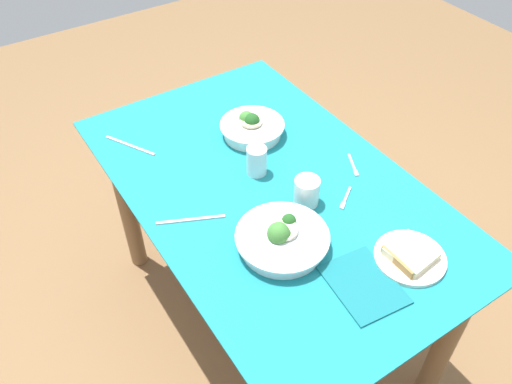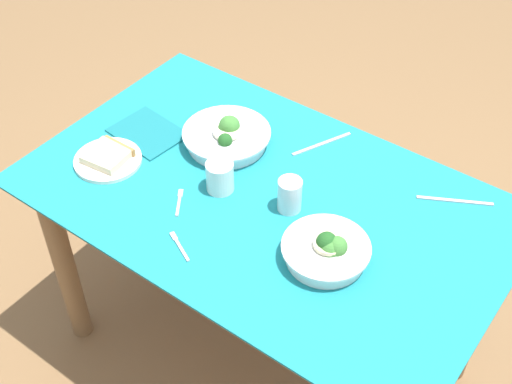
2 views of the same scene
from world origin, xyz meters
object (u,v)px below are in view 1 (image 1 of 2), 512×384
object	(u,v)px
fork_by_far_bowl	(353,166)
broccoli_bowl_near	(282,239)
table_knife_left	(191,220)
fork_by_near_bowl	(345,199)
water_glass_center	(257,161)
broccoli_bowl_far	(252,127)
table_knife_right	(130,145)
bread_side_plate	(410,256)
water_glass_side	(307,192)
napkin_folded_upper	(363,284)

from	to	relation	value
fork_by_far_bowl	broccoli_bowl_near	bearing A→B (deg)	-42.77
table_knife_left	fork_by_near_bowl	bearing A→B (deg)	1.90
water_glass_center	fork_by_near_bowl	world-z (taller)	water_glass_center
table_knife_left	broccoli_bowl_far	bearing A→B (deg)	58.12
fork_by_near_bowl	table_knife_right	bearing A→B (deg)	-87.82
table_knife_right	bread_side_plate	bearing A→B (deg)	-1.59
broccoli_bowl_far	table_knife_right	world-z (taller)	broccoli_bowl_far
fork_by_near_bowl	table_knife_right	xyz separation A→B (m)	(-0.61, -0.45, -0.00)
water_glass_side	table_knife_right	world-z (taller)	water_glass_side
fork_by_near_bowl	table_knife_left	world-z (taller)	same
broccoli_bowl_near	bread_side_plate	world-z (taller)	broccoli_bowl_near
broccoli_bowl_near	water_glass_side	size ratio (longest dim) A/B	2.94
water_glass_center	broccoli_bowl_near	bearing A→B (deg)	-20.66
napkin_folded_upper	broccoli_bowl_near	bearing A→B (deg)	-155.59
bread_side_plate	napkin_folded_upper	distance (m)	0.17
fork_by_near_bowl	napkin_folded_upper	size ratio (longest dim) A/B	0.43
fork_by_far_bowl	napkin_folded_upper	world-z (taller)	napkin_folded_upper
broccoli_bowl_near	table_knife_left	size ratio (longest dim) A/B	1.29
broccoli_bowl_near	water_glass_side	distance (m)	0.20
broccoli_bowl_far	broccoli_bowl_near	size ratio (longest dim) A/B	0.85
water_glass_center	napkin_folded_upper	xyz separation A→B (m)	(0.53, -0.01, -0.05)
water_glass_center	water_glass_side	bearing A→B (deg)	13.90
broccoli_bowl_far	fork_by_near_bowl	distance (m)	0.44
broccoli_bowl_far	water_glass_side	world-z (taller)	water_glass_side
napkin_folded_upper	water_glass_center	bearing A→B (deg)	178.79
broccoli_bowl_near	napkin_folded_upper	distance (m)	0.25
broccoli_bowl_far	water_glass_side	bearing A→B (deg)	-6.97
bread_side_plate	water_glass_side	bearing A→B (deg)	-162.83
water_glass_side	fork_by_far_bowl	xyz separation A→B (m)	(-0.05, 0.23, -0.04)
broccoli_bowl_far	water_glass_side	xyz separation A→B (m)	(0.38, -0.05, 0.01)
broccoli_bowl_far	fork_by_far_bowl	bearing A→B (deg)	29.57
water_glass_side	napkin_folded_upper	xyz separation A→B (m)	(0.33, -0.06, -0.04)
water_glass_center	fork_by_near_bowl	size ratio (longest dim) A/B	1.07
napkin_folded_upper	fork_by_far_bowl	bearing A→B (deg)	142.38
fork_by_far_bowl	fork_by_near_bowl	distance (m)	0.16
broccoli_bowl_near	table_knife_left	bearing A→B (deg)	-143.90
water_glass_side	table_knife_left	distance (m)	0.36
bread_side_plate	broccoli_bowl_near	bearing A→B (deg)	-130.82
bread_side_plate	fork_by_far_bowl	size ratio (longest dim) A/B	1.91
fork_by_far_bowl	napkin_folded_upper	size ratio (longest dim) A/B	0.49
fork_by_far_bowl	napkin_folded_upper	distance (m)	0.48
table_knife_left	table_knife_right	xyz separation A→B (m)	(-0.43, -0.01, 0.00)
fork_by_far_bowl	table_knife_left	bearing A→B (deg)	-71.65
table_knife_left	table_knife_right	distance (m)	0.43
broccoli_bowl_near	water_glass_center	bearing A→B (deg)	159.34
water_glass_side	napkin_folded_upper	world-z (taller)	water_glass_side
broccoli_bowl_near	fork_by_far_bowl	xyz separation A→B (m)	(-0.15, 0.40, -0.03)
broccoli_bowl_near	bread_side_plate	xyz separation A→B (m)	(0.23, 0.27, -0.02)
water_glass_center	napkin_folded_upper	world-z (taller)	water_glass_center
broccoli_bowl_far	napkin_folded_upper	bearing A→B (deg)	-8.55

